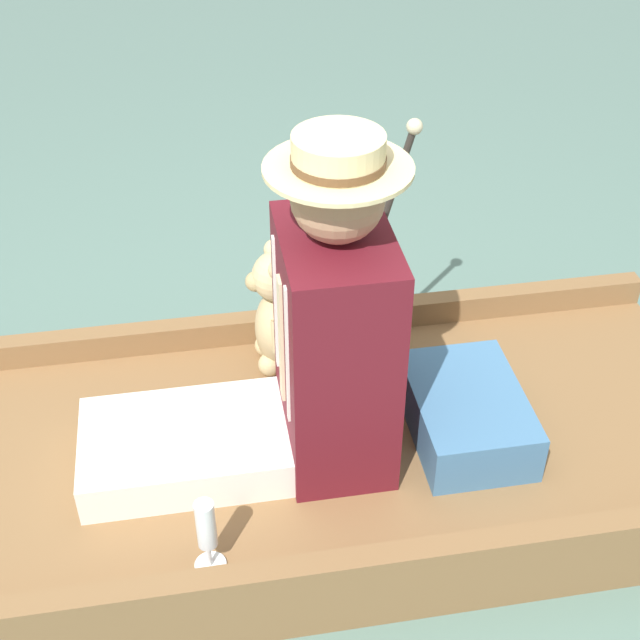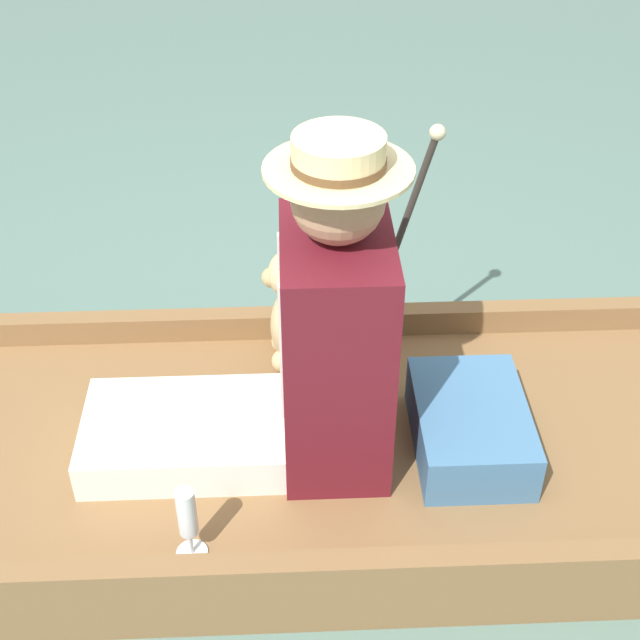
# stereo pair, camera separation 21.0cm
# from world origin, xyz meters

# --- Properties ---
(ground_plane) EXTENTS (16.00, 16.00, 0.00)m
(ground_plane) POSITION_xyz_m (0.00, 0.00, 0.00)
(ground_plane) COLOR slate
(punt_boat) EXTENTS (0.98, 2.48, 0.23)m
(punt_boat) POSITION_xyz_m (0.00, 0.00, 0.08)
(punt_boat) COLOR brown
(punt_boat) RESTS_ON ground_plane
(seat_cushion) EXTENTS (0.41, 0.28, 0.14)m
(seat_cushion) POSITION_xyz_m (-0.05, -0.51, 0.22)
(seat_cushion) COLOR teal
(seat_cushion) RESTS_ON punt_boat
(seated_person) EXTENTS (0.37, 0.81, 0.89)m
(seated_person) POSITION_xyz_m (-0.03, -0.08, 0.48)
(seated_person) COLOR white
(seated_person) RESTS_ON punt_boat
(teddy_bear) EXTENTS (0.28, 0.16, 0.39)m
(teddy_bear) POSITION_xyz_m (0.33, -0.06, 0.33)
(teddy_bear) COLOR tan
(teddy_bear) RESTS_ON punt_boat
(wine_glass) EXTENTS (0.07, 0.07, 0.21)m
(wine_glass) POSITION_xyz_m (-0.36, 0.19, 0.27)
(wine_glass) COLOR silver
(wine_glass) RESTS_ON punt_boat
(walking_cane) EXTENTS (0.04, 0.21, 0.72)m
(walking_cane) POSITION_xyz_m (0.39, -0.38, 0.57)
(walking_cane) COLOR #2D2823
(walking_cane) RESTS_ON punt_boat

